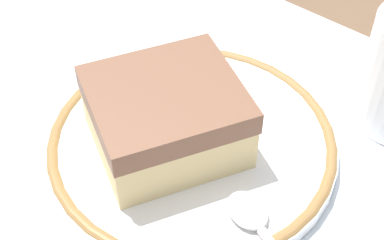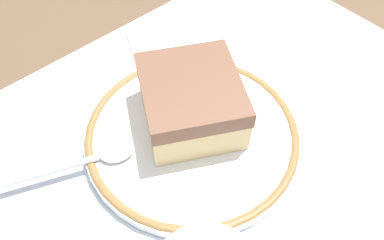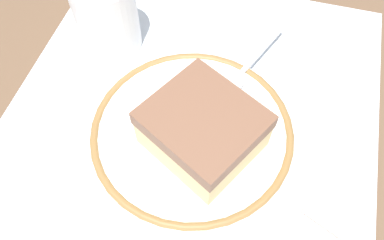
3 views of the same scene
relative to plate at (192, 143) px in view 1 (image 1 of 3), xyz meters
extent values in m
plane|color=brown|center=(-0.03, 0.01, -0.01)|extent=(2.40, 2.40, 0.00)
cube|color=silver|center=(-0.03, 0.01, -0.01)|extent=(0.54, 0.40, 0.00)
cylinder|color=white|center=(0.00, 0.00, 0.00)|extent=(0.21, 0.21, 0.01)
torus|color=olive|center=(0.00, 0.00, 0.00)|extent=(0.21, 0.21, 0.01)
cube|color=beige|center=(-0.01, -0.01, 0.02)|extent=(0.13, 0.13, 0.04)
cube|color=brown|center=(-0.01, -0.01, 0.05)|extent=(0.13, 0.13, 0.02)
ellipsoid|color=silver|center=(0.07, -0.03, 0.01)|extent=(0.04, 0.04, 0.01)
camera|label=1|loc=(0.18, -0.22, 0.32)|focal=54.67mm
camera|label=2|loc=(0.16, 0.18, 0.33)|focal=37.99mm
camera|label=3|loc=(-0.20, -0.06, 0.36)|focal=36.99mm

